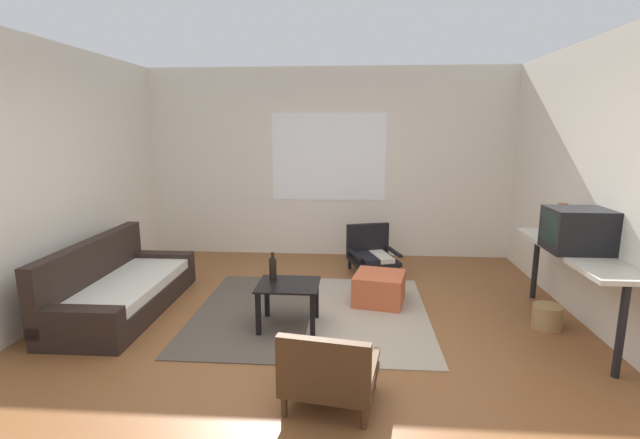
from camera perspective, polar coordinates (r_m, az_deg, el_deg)
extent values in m
plane|color=brown|center=(4.09, -1.47, -15.73)|extent=(7.80, 7.80, 0.00)
cube|color=silver|center=(6.71, 1.11, 6.99)|extent=(5.60, 0.12, 2.70)
cube|color=white|center=(6.64, 1.08, 7.76)|extent=(1.63, 0.01, 1.24)
cube|color=silver|center=(4.57, 34.37, 2.95)|extent=(0.12, 6.60, 2.70)
cube|color=silver|center=(4.98, -33.31, 3.61)|extent=(0.12, 6.60, 2.70)
cube|color=#4C4238|center=(4.86, -8.15, -11.18)|extent=(1.18, 2.15, 0.01)
cube|color=gray|center=(4.76, 6.11, -11.64)|extent=(1.18, 2.15, 0.01)
cube|color=black|center=(5.20, -22.91, -9.18)|extent=(0.81, 1.93, 0.23)
cube|color=beige|center=(5.14, -22.75, -7.49)|extent=(0.71, 1.75, 0.10)
cube|color=black|center=(5.27, -26.47, -5.67)|extent=(0.16, 1.93, 0.62)
cube|color=black|center=(5.93, -19.23, -5.66)|extent=(0.80, 0.19, 0.38)
cube|color=black|center=(4.47, -28.03, -11.97)|extent=(0.80, 0.19, 0.38)
cube|color=black|center=(4.34, -3.97, -8.09)|extent=(0.57, 0.50, 0.02)
cube|color=black|center=(4.64, -6.61, -9.61)|extent=(0.04, 0.04, 0.41)
cube|color=black|center=(4.58, -0.45, -9.84)|extent=(0.04, 0.04, 0.41)
cube|color=black|center=(4.26, -7.69, -11.61)|extent=(0.04, 0.04, 0.41)
cube|color=black|center=(4.19, -0.93, -11.91)|extent=(0.04, 0.04, 0.41)
cylinder|color=black|center=(5.92, 9.67, -6.42)|extent=(0.04, 0.04, 0.14)
cylinder|color=black|center=(5.76, 5.06, -6.82)|extent=(0.04, 0.04, 0.14)
cylinder|color=black|center=(6.34, 8.05, -5.18)|extent=(0.04, 0.04, 0.14)
cylinder|color=black|center=(6.18, 3.72, -5.51)|extent=(0.04, 0.04, 0.14)
cube|color=black|center=(6.02, 6.65, -5.11)|extent=(0.71, 0.69, 0.05)
cube|color=beige|center=(6.02, 7.64, -4.59)|extent=(0.33, 0.52, 0.06)
cube|color=black|center=(5.95, 5.81, -4.73)|extent=(0.33, 0.52, 0.06)
cube|color=black|center=(6.18, 5.95, -2.42)|extent=(0.57, 0.24, 0.42)
cube|color=black|center=(6.08, 9.07, -3.88)|extent=(0.20, 0.54, 0.04)
cube|color=black|center=(5.90, 4.21, -4.23)|extent=(0.20, 0.54, 0.04)
cylinder|color=#472D19|center=(3.63, -2.06, -18.20)|extent=(0.04, 0.04, 0.15)
cylinder|color=#472D19|center=(3.54, 6.63, -19.08)|extent=(0.04, 0.04, 0.15)
cylinder|color=#472D19|center=(3.24, -4.47, -22.13)|extent=(0.04, 0.04, 0.15)
cylinder|color=#472D19|center=(3.15, 5.47, -23.34)|extent=(0.04, 0.04, 0.15)
cube|color=#472D19|center=(3.33, 1.39, -19.20)|extent=(0.69, 0.64, 0.05)
cube|color=silver|center=(3.34, -0.40, -18.00)|extent=(0.28, 0.51, 0.06)
cube|color=brown|center=(3.30, 3.36, -18.40)|extent=(0.28, 0.51, 0.06)
cube|color=#472D19|center=(3.01, 0.37, -17.98)|extent=(0.61, 0.17, 0.38)
cube|color=#472D19|center=(3.33, -3.57, -16.89)|extent=(0.13, 0.55, 0.04)
cube|color=#472D19|center=(3.23, 6.55, -17.93)|extent=(0.13, 0.55, 0.04)
cube|color=#BC5633|center=(5.01, 7.37, -8.51)|extent=(0.60, 0.60, 0.33)
cube|color=beige|center=(4.75, 29.12, -3.48)|extent=(0.45, 1.78, 0.04)
cylinder|color=black|center=(4.17, 33.36, -11.54)|extent=(0.06, 0.06, 0.74)
cylinder|color=black|center=(5.59, 25.23, -5.22)|extent=(0.06, 0.06, 0.74)
cube|color=black|center=(4.65, 29.72, -1.16)|extent=(0.56, 0.42, 0.38)
cube|color=black|center=(4.53, 26.64, -0.89)|extent=(0.01, 0.33, 0.27)
cylinder|color=#A87047|center=(5.02, 27.71, -0.99)|extent=(0.20, 0.20, 0.24)
cylinder|color=#A87047|center=(4.99, 27.91, 1.08)|extent=(0.09, 0.09, 0.13)
cylinder|color=black|center=(4.42, -5.89, -6.18)|extent=(0.07, 0.07, 0.21)
cylinder|color=black|center=(4.38, -5.92, -4.47)|extent=(0.03, 0.03, 0.06)
cylinder|color=#9E7A4C|center=(4.91, 26.42, -10.77)|extent=(0.27, 0.27, 0.22)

